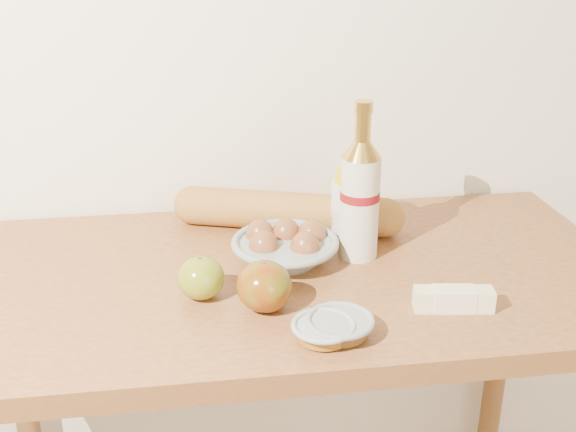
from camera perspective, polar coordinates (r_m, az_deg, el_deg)
The scene contains 12 objects.
back_wall at distance 1.47m, azimuth -2.06°, elevation 15.81°, with size 3.50×0.02×2.60m, color white.
table at distance 1.34m, azimuth -0.18°, elevation -9.09°, with size 1.20×0.60×0.90m.
bourbon_bottle at distance 1.29m, azimuth 5.70°, elevation 1.59°, with size 0.09×0.09×0.29m.
cream_bottle at distance 1.38m, azimuth 4.85°, elevation 0.71°, with size 0.08×0.08×0.14m.
egg_bowl at distance 1.30m, azimuth -0.23°, elevation -2.42°, with size 0.23×0.23×0.07m.
baguette at distance 1.42m, azimuth -0.07°, elevation 0.38°, with size 0.46×0.21×0.08m.
apple_yellowgreen at distance 1.19m, azimuth -6.90°, elevation -4.88°, with size 0.09×0.09×0.07m.
apple_redgreen_front at distance 1.15m, azimuth -1.62°, elevation -6.00°, with size 0.09×0.09×0.07m.
apple_redgreen_right at distance 1.15m, azimuth -1.90°, elevation -5.55°, with size 0.10×0.10×0.08m.
sugar_bowl at distance 1.09m, azimuth 4.11°, elevation -8.65°, with size 0.11×0.11×0.03m.
syrup_bowl at distance 1.08m, azimuth 2.81°, elevation -9.02°, with size 0.11×0.11×0.03m.
butter_stick at distance 1.19m, azimuth 12.95°, elevation -6.43°, with size 0.13×0.05×0.04m.
Camera 1 is at (-0.15, 0.07, 1.50)m, focal length 45.00 mm.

